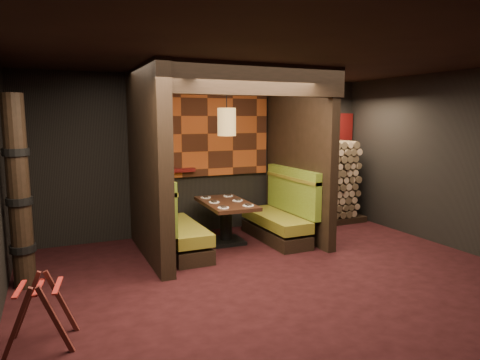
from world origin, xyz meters
name	(u,v)px	position (x,y,z in m)	size (l,w,h in m)	color
floor	(280,280)	(0.00, 0.00, -0.01)	(6.50, 5.50, 0.02)	black
ceiling	(283,55)	(0.00, 0.00, 2.86)	(6.50, 5.50, 0.02)	black
wall_back	(208,155)	(0.00, 2.76, 1.43)	(6.50, 0.02, 2.85)	black
wall_right	(462,161)	(3.26, 0.00, 1.43)	(0.02, 5.50, 2.85)	black
partition_left	(148,164)	(-1.35, 1.65, 1.43)	(0.20, 2.20, 2.85)	black
partition_right	(298,157)	(1.30, 1.70, 1.43)	(0.15, 2.10, 2.85)	black
header_beam	(256,79)	(-0.02, 0.70, 2.63)	(2.85, 0.18, 0.44)	black
tapa_back_panel	(207,134)	(-0.02, 2.71, 1.82)	(2.40, 0.06, 1.55)	#933F18
tapa_side_panel	(152,135)	(-1.23, 1.82, 1.85)	(0.04, 1.85, 1.45)	#933F18
lacquer_shelf	(178,170)	(-0.60, 2.65, 1.18)	(0.60, 0.12, 0.07)	#51100E
booth_bench_left	(175,228)	(-0.96, 1.65, 0.40)	(0.68, 1.60, 1.14)	black
booth_bench_right	(281,217)	(0.93, 1.65, 0.40)	(0.68, 1.60, 1.14)	black
dining_table	(226,215)	(-0.02, 1.83, 0.48)	(0.78, 1.37, 0.71)	black
place_settings	(226,201)	(-0.02, 1.83, 0.72)	(0.64, 1.12, 0.03)	white
pendant_lamp	(227,122)	(-0.02, 1.78, 2.04)	(0.30, 0.30, 1.04)	olive
luggage_rack	(40,310)	(-2.84, -0.52, 0.34)	(0.70, 0.54, 0.69)	#4A1B17
totem_column	(19,194)	(-3.05, 1.10, 1.19)	(0.31, 0.31, 2.40)	black
firewood_stack	(323,183)	(2.29, 2.35, 0.82)	(1.73, 0.70, 1.64)	black
mosaic_header	(315,127)	(2.29, 2.68, 1.92)	(1.83, 0.10, 0.56)	maroon
bay_front_post	(295,156)	(1.39, 1.96, 1.43)	(0.08, 0.08, 2.85)	black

